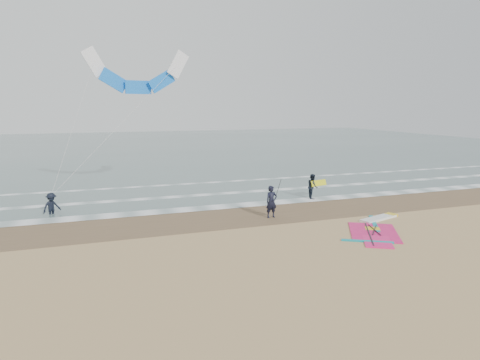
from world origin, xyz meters
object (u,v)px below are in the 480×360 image
object	(u,v)px
person_standing	(271,202)
person_wading	(51,201)
surf_kite	(138,75)
person_walking	(313,186)
windsurf_rig	(376,228)

from	to	relation	value
person_standing	person_wading	xyz separation A→B (m)	(-11.48, 4.71, -0.08)
person_standing	surf_kite	size ratio (longest dim) A/B	0.20
person_walking	windsurf_rig	bearing A→B (deg)	-165.22
person_walking	person_wading	size ratio (longest dim) A/B	1.03
person_walking	person_wading	world-z (taller)	person_walking
person_standing	surf_kite	xyz separation A→B (m)	(-6.01, 8.52, 7.18)
person_standing	person_wading	bearing A→B (deg)	154.90
person_standing	person_walking	distance (m)	5.78
windsurf_rig	person_standing	world-z (taller)	person_standing
windsurf_rig	surf_kite	bearing A→B (deg)	129.36
person_standing	person_walking	world-z (taller)	person_standing
person_walking	person_wading	bearing A→B (deg)	104.22
person_walking	person_wading	distance (m)	16.04
person_wading	windsurf_rig	bearing A→B (deg)	-63.09
person_standing	surf_kite	bearing A→B (deg)	122.42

